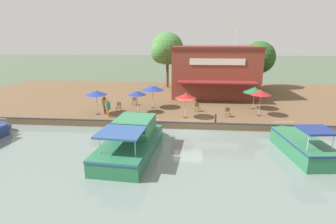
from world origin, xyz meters
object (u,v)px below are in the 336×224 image
at_px(waterfront_restaurant, 214,70).
at_px(motorboat_mid_row, 298,143).
at_px(motorboat_nearest_quay, 134,139).
at_px(patio_umbrella_near_quay_edge, 261,93).
at_px(patio_umbrella_mid_patio_left, 137,93).
at_px(tree_upstream_bank, 258,59).
at_px(patio_umbrella_by_entrance, 96,93).
at_px(mooring_post, 215,119).
at_px(cafe_chair_back_row_seat, 197,107).
at_px(cafe_chair_under_first_umbrella, 119,106).
at_px(cafe_chair_beside_entrance, 134,101).
at_px(tree_downstream_bank, 166,50).
at_px(patio_umbrella_mid_patio_right, 186,96).
at_px(patio_umbrella_far_corner, 255,90).
at_px(cafe_chair_mid_patio, 228,112).
at_px(patio_umbrella_back_row, 153,88).
at_px(person_at_quay_edge, 108,107).
at_px(person_near_entrance, 105,103).

xyz_separation_m(waterfront_restaurant, motorboat_mid_row, (17.02, 4.48, -2.94)).
bearing_deg(motorboat_nearest_quay, patio_umbrella_near_quay_edge, 126.47).
xyz_separation_m(waterfront_restaurant, patio_umbrella_mid_patio_left, (10.09, -7.98, -1.08)).
bearing_deg(tree_upstream_bank, waterfront_restaurant, -54.44).
height_order(patio_umbrella_by_entrance, mooring_post, patio_umbrella_by_entrance).
height_order(cafe_chair_back_row_seat, mooring_post, cafe_chair_back_row_seat).
height_order(motorboat_mid_row, tree_upstream_bank, tree_upstream_bank).
bearing_deg(cafe_chair_under_first_umbrella, tree_upstream_bank, 130.50).
relative_size(waterfront_restaurant, patio_umbrella_mid_patio_left, 4.73).
bearing_deg(cafe_chair_beside_entrance, cafe_chair_under_first_umbrella, -23.94).
bearing_deg(tree_downstream_bank, patio_umbrella_mid_patio_right, 11.76).
height_order(patio_umbrella_far_corner, cafe_chair_mid_patio, patio_umbrella_far_corner).
distance_m(mooring_post, tree_downstream_bank, 18.55).
bearing_deg(patio_umbrella_back_row, motorboat_nearest_quay, 0.20).
distance_m(patio_umbrella_near_quay_edge, motorboat_mid_row, 7.28).
distance_m(patio_umbrella_by_entrance, patio_umbrella_near_quay_edge, 15.23).
height_order(patio_umbrella_back_row, patio_umbrella_far_corner, patio_umbrella_back_row).
height_order(cafe_chair_mid_patio, person_at_quay_edge, person_at_quay_edge).
xyz_separation_m(patio_umbrella_mid_patio_left, patio_umbrella_far_corner, (-2.53, 11.54, -0.00)).
height_order(patio_umbrella_mid_patio_right, person_at_quay_edge, patio_umbrella_mid_patio_right).
bearing_deg(mooring_post, patio_umbrella_by_entrance, -99.21).
xyz_separation_m(patio_umbrella_mid_patio_right, person_near_entrance, (-0.80, -7.76, -0.98)).
relative_size(cafe_chair_back_row_seat, person_at_quay_edge, 0.53).
relative_size(patio_umbrella_far_corner, motorboat_nearest_quay, 0.27).
distance_m(waterfront_restaurant, motorboat_nearest_quay, 19.14).
distance_m(patio_umbrella_far_corner, tree_upstream_bank, 12.87).
bearing_deg(tree_downstream_bank, cafe_chair_back_row_seat, 18.23).
relative_size(patio_umbrella_by_entrance, motorboat_mid_row, 0.37).
distance_m(cafe_chair_beside_entrance, mooring_post, 9.98).
distance_m(patio_umbrella_mid_patio_right, cafe_chair_under_first_umbrella, 7.13).
bearing_deg(patio_umbrella_far_corner, patio_umbrella_by_entrance, -77.42).
relative_size(cafe_chair_back_row_seat, motorboat_nearest_quay, 0.10).
xyz_separation_m(patio_umbrella_back_row, person_near_entrance, (2.52, -4.31, -1.08)).
distance_m(cafe_chair_back_row_seat, cafe_chair_mid_patio, 3.22).
bearing_deg(patio_umbrella_far_corner, patio_umbrella_mid_patio_left, -77.65).
bearing_deg(patio_umbrella_mid_patio_left, cafe_chair_beside_entrance, -161.86).
bearing_deg(patio_umbrella_far_corner, motorboat_mid_row, 5.60).
xyz_separation_m(patio_umbrella_back_row, cafe_chair_mid_patio, (2.65, 7.36, -1.64)).
bearing_deg(tree_downstream_bank, person_at_quay_edge, -13.42).
relative_size(person_at_quay_edge, motorboat_nearest_quay, 0.19).
relative_size(waterfront_restaurant, tree_upstream_bank, 1.56).
height_order(patio_umbrella_mid_patio_right, tree_upstream_bank, tree_upstream_bank).
xyz_separation_m(patio_umbrella_by_entrance, cafe_chair_mid_patio, (-0.26, 12.27, -1.61)).
distance_m(patio_umbrella_mid_patio_left, cafe_chair_beside_entrance, 3.49).
height_order(person_at_quay_edge, tree_upstream_bank, tree_upstream_bank).
distance_m(cafe_chair_under_first_umbrella, cafe_chair_back_row_seat, 7.83).
bearing_deg(waterfront_restaurant, cafe_chair_back_row_seat, -13.67).
distance_m(person_at_quay_edge, person_near_entrance, 1.45).
xyz_separation_m(cafe_chair_beside_entrance, tree_upstream_bank, (-11.81, 15.58, 3.78)).
xyz_separation_m(patio_umbrella_by_entrance, cafe_chair_under_first_umbrella, (-1.48, 1.66, -1.61)).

